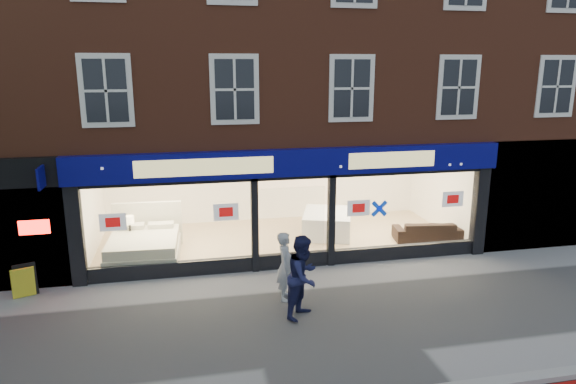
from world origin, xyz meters
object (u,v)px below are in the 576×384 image
object	(u,v)px
pedestrian_grey	(285,266)
pedestrian_blue	(304,276)
sofa	(427,231)
display_bed	(145,245)
a_board	(24,281)
mattress_stack	(327,223)

from	to	relation	value
pedestrian_grey	pedestrian_blue	xyz separation A→B (m)	(0.21, -0.92, 0.10)
pedestrian_grey	sofa	bearing A→B (deg)	-40.83
display_bed	sofa	xyz separation A→B (m)	(8.48, -0.19, -0.08)
pedestrian_blue	sofa	bearing A→B (deg)	-9.61
a_board	pedestrian_grey	world-z (taller)	pedestrian_grey
sofa	pedestrian_grey	xyz separation A→B (m)	(-5.09, -2.94, 0.42)
mattress_stack	pedestrian_grey	size ratio (longest dim) A/B	1.35
display_bed	mattress_stack	xyz separation A→B (m)	(5.59, 0.98, -0.01)
pedestrian_grey	pedestrian_blue	world-z (taller)	pedestrian_blue
sofa	a_board	bearing A→B (deg)	17.24
a_board	pedestrian_grey	xyz separation A→B (m)	(6.06, -1.36, 0.43)
mattress_stack	sofa	distance (m)	3.11
mattress_stack	pedestrian_blue	size ratio (longest dim) A/B	1.20
sofa	a_board	xyz separation A→B (m)	(-11.14, -1.58, -0.00)
mattress_stack	a_board	distance (m)	8.70
pedestrian_grey	pedestrian_blue	size ratio (longest dim) A/B	0.89
sofa	pedestrian_blue	distance (m)	6.24
display_bed	pedestrian_blue	xyz separation A→B (m)	(3.61, -4.06, 0.45)
mattress_stack	sofa	xyz separation A→B (m)	(2.89, -1.17, -0.07)
display_bed	a_board	size ratio (longest dim) A/B	3.11
sofa	pedestrian_grey	distance (m)	5.89
sofa	mattress_stack	bearing A→B (deg)	-12.83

